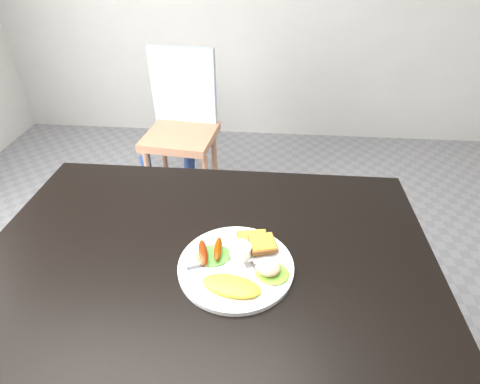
% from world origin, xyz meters
% --- Properties ---
extents(dining_table, '(1.20, 0.80, 0.04)m').
position_xyz_m(dining_table, '(0.00, 0.00, 0.73)').
color(dining_table, black).
rests_on(dining_table, ground).
extents(dining_chair, '(0.43, 0.43, 0.05)m').
position_xyz_m(dining_chair, '(-0.37, 1.23, 0.45)').
color(dining_chair, tan).
rests_on(dining_chair, ground).
extents(person, '(0.60, 0.47, 1.49)m').
position_xyz_m(person, '(-0.35, 0.61, 0.75)').
color(person, navy).
rests_on(person, ground).
extents(plate, '(0.29, 0.29, 0.01)m').
position_xyz_m(plate, '(0.08, -0.06, 0.76)').
color(plate, white).
rests_on(plate, dining_table).
extents(lettuce_left, '(0.11, 0.10, 0.01)m').
position_xyz_m(lettuce_left, '(0.02, -0.04, 0.77)').
color(lettuce_left, '#2F8524').
rests_on(lettuce_left, plate).
extents(lettuce_right, '(0.11, 0.10, 0.01)m').
position_xyz_m(lettuce_right, '(0.17, -0.09, 0.77)').
color(lettuce_right, '#649E1D').
rests_on(lettuce_right, plate).
extents(omelette, '(0.15, 0.09, 0.02)m').
position_xyz_m(omelette, '(0.08, -0.14, 0.77)').
color(omelette, '#FFF91A').
rests_on(omelette, plate).
extents(sausage_a, '(0.05, 0.10, 0.02)m').
position_xyz_m(sausage_a, '(-0.00, -0.05, 0.78)').
color(sausage_a, maroon).
rests_on(sausage_a, lettuce_left).
extents(sausage_b, '(0.03, 0.09, 0.02)m').
position_xyz_m(sausage_b, '(0.03, -0.03, 0.78)').
color(sausage_b, '#6D2F01').
rests_on(sausage_b, lettuce_left).
extents(ramekin, '(0.07, 0.07, 0.03)m').
position_xyz_m(ramekin, '(0.09, -0.03, 0.78)').
color(ramekin, white).
rests_on(ramekin, plate).
extents(toast_a, '(0.09, 0.09, 0.01)m').
position_xyz_m(toast_a, '(0.12, 0.02, 0.77)').
color(toast_a, '#98652B').
rests_on(toast_a, plate).
extents(toast_b, '(0.08, 0.08, 0.01)m').
position_xyz_m(toast_b, '(0.15, -0.00, 0.78)').
color(toast_b, brown).
rests_on(toast_b, toast_a).
extents(potato_salad, '(0.07, 0.06, 0.03)m').
position_xyz_m(potato_salad, '(0.16, -0.09, 0.79)').
color(potato_salad, beige).
rests_on(potato_salad, lettuce_right).
extents(fork, '(0.14, 0.07, 0.00)m').
position_xyz_m(fork, '(0.03, -0.07, 0.76)').
color(fork, '#ADAFB7').
rests_on(fork, plate).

